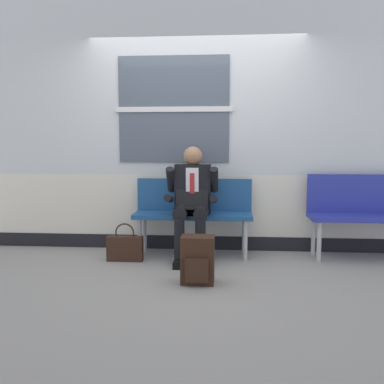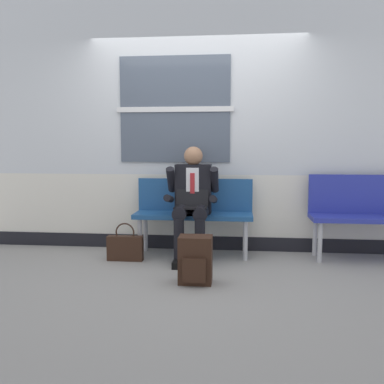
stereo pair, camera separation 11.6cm
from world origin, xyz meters
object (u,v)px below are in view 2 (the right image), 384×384
object	(u,v)px
backpack	(195,260)
person_seated	(192,199)
handbag	(125,247)
bench_with_person	(194,209)
bench_empty	(375,210)

from	to	relation	value
backpack	person_seated	bearing A→B (deg)	98.06
backpack	handbag	distance (m)	1.08
bench_with_person	handbag	world-z (taller)	bench_with_person
bench_with_person	backpack	xyz separation A→B (m)	(0.12, -1.05, -0.31)
bench_with_person	bench_empty	world-z (taller)	bench_empty
bench_empty	person_seated	size ratio (longest dim) A/B	1.13
bench_with_person	backpack	bearing A→B (deg)	-83.43
backpack	handbag	xyz separation A→B (m)	(-0.84, 0.68, -0.07)
person_seated	handbag	distance (m)	0.90
backpack	handbag	world-z (taller)	backpack
bench_with_person	bench_empty	bearing A→B (deg)	0.19
bench_empty	handbag	distance (m)	2.76
bench_empty	person_seated	world-z (taller)	person_seated
bench_with_person	bench_empty	distance (m)	1.99
bench_with_person	backpack	distance (m)	1.10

